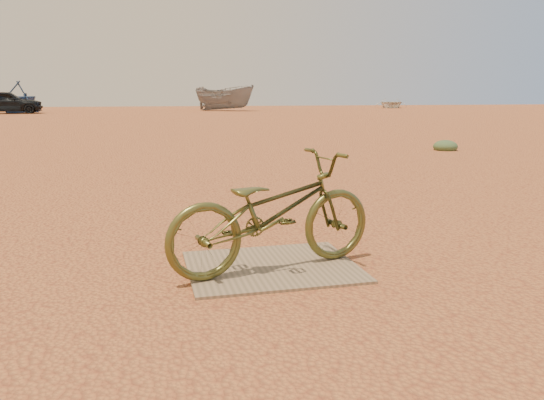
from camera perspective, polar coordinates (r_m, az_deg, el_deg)
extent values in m
plane|color=#BB713E|center=(4.35, 3.43, -7.06)|extent=(120.00, 120.00, 0.00)
cube|color=#877157|center=(4.28, 0.00, -7.18)|extent=(1.34, 1.09, 0.02)
imported|color=#515425|center=(4.08, 0.16, -1.29)|extent=(1.83, 1.00, 0.91)
imported|color=black|center=(43.10, -26.70, 9.40)|extent=(5.00, 2.35, 1.65)
imported|color=#33507A|center=(45.31, -25.79, 9.98)|extent=(5.48, 5.78, 2.39)
imported|color=gray|center=(45.76, -5.14, 10.88)|extent=(5.65, 5.02, 2.14)
imported|color=silver|center=(56.96, 12.67, 10.14)|extent=(5.04, 5.64, 0.96)
ellipsoid|color=#4C6945|center=(13.96, 18.13, 5.12)|extent=(0.59, 0.59, 0.33)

